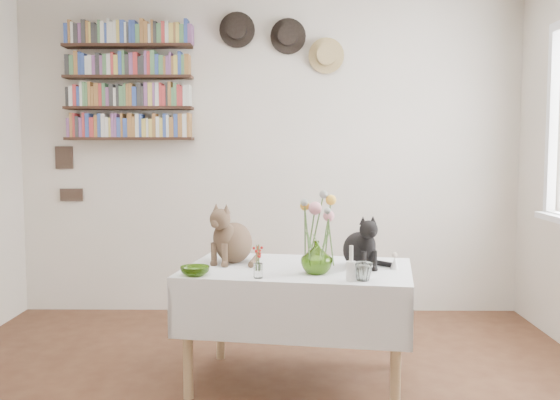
{
  "coord_description": "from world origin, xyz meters",
  "views": [
    {
      "loc": [
        0.15,
        -2.76,
        1.33
      ],
      "look_at": [
        0.11,
        0.57,
        1.05
      ],
      "focal_mm": 40.0,
      "sensor_mm": 36.0,
      "label": 1
    }
  ],
  "objects_px": {
    "tabby_cat": "(234,232)",
    "flower_vase": "(317,257)",
    "dining_table": "(298,296)",
    "bookshelf_unit": "(129,82)",
    "black_cat": "(359,240)"
  },
  "relations": [
    {
      "from": "black_cat",
      "to": "flower_vase",
      "type": "xyz_separation_m",
      "value": [
        -0.25,
        -0.19,
        -0.06
      ]
    },
    {
      "from": "bookshelf_unit",
      "to": "flower_vase",
      "type": "bearing_deg",
      "value": -49.99
    },
    {
      "from": "flower_vase",
      "to": "black_cat",
      "type": "bearing_deg",
      "value": 37.34
    },
    {
      "from": "dining_table",
      "to": "black_cat",
      "type": "height_order",
      "value": "black_cat"
    },
    {
      "from": "flower_vase",
      "to": "bookshelf_unit",
      "type": "height_order",
      "value": "bookshelf_unit"
    },
    {
      "from": "dining_table",
      "to": "black_cat",
      "type": "xyz_separation_m",
      "value": [
        0.34,
        0.01,
        0.32
      ]
    },
    {
      "from": "tabby_cat",
      "to": "flower_vase",
      "type": "xyz_separation_m",
      "value": [
        0.47,
        -0.33,
        -0.09
      ]
    },
    {
      "from": "black_cat",
      "to": "flower_vase",
      "type": "distance_m",
      "value": 0.32
    },
    {
      "from": "tabby_cat",
      "to": "bookshelf_unit",
      "type": "relative_size",
      "value": 0.36
    },
    {
      "from": "black_cat",
      "to": "bookshelf_unit",
      "type": "distance_m",
      "value": 2.44
    },
    {
      "from": "black_cat",
      "to": "flower_vase",
      "type": "bearing_deg",
      "value": -162.31
    },
    {
      "from": "dining_table",
      "to": "tabby_cat",
      "type": "bearing_deg",
      "value": 158.11
    },
    {
      "from": "black_cat",
      "to": "bookshelf_unit",
      "type": "relative_size",
      "value": 0.3
    },
    {
      "from": "dining_table",
      "to": "tabby_cat",
      "type": "relative_size",
      "value": 3.79
    },
    {
      "from": "dining_table",
      "to": "bookshelf_unit",
      "type": "xyz_separation_m",
      "value": [
        -1.31,
        1.49,
        1.34
      ]
    }
  ]
}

